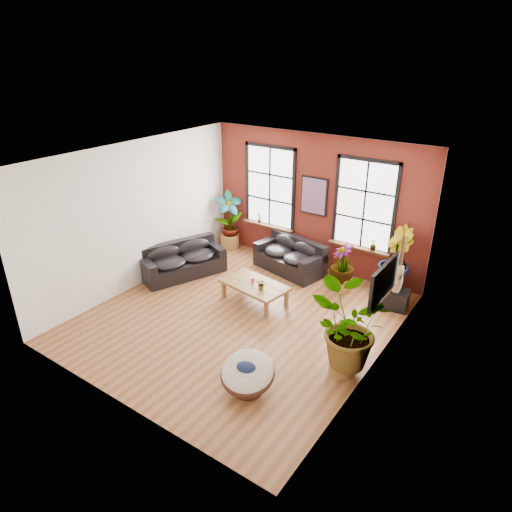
{
  "coord_description": "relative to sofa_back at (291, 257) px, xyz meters",
  "views": [
    {
      "loc": [
        5.14,
        -6.8,
        5.41
      ],
      "look_at": [
        0.0,
        0.6,
        1.25
      ],
      "focal_mm": 32.0,
      "sensor_mm": 36.0,
      "label": 1
    }
  ],
  "objects": [
    {
      "name": "sill_plant_right",
      "position": [
        2.0,
        0.5,
        0.65
      ],
      "size": [
        0.19,
        0.19,
        0.27
      ],
      "primitive_type": "imported",
      "rotation": [
        0.0,
        0.0,
        3.49
      ],
      "color": "#134915",
      "rests_on": "room"
    },
    {
      "name": "coffee_table",
      "position": [
        0.18,
        -1.92,
        0.05
      ],
      "size": [
        1.62,
        1.07,
        0.58
      ],
      "rotation": [
        0.0,
        0.0,
        -0.15
      ],
      "color": "brown",
      "rests_on": "ground"
    },
    {
      "name": "pot_mid",
      "position": [
        1.57,
        -0.23,
        -0.21
      ],
      "size": [
        0.58,
        0.58,
        0.35
      ],
      "rotation": [
        0.0,
        0.0,
        0.24
      ],
      "color": "olive",
      "rests_on": "ground"
    },
    {
      "name": "pot_back_right",
      "position": [
        2.62,
        0.16,
        -0.19
      ],
      "size": [
        0.64,
        0.64,
        0.38
      ],
      "rotation": [
        0.0,
        0.0,
        -0.23
      ],
      "color": "olive",
      "rests_on": "ground"
    },
    {
      "name": "sofa_back",
      "position": [
        0.0,
        0.0,
        0.0
      ],
      "size": [
        2.0,
        1.27,
        0.85
      ],
      "rotation": [
        0.0,
        0.0,
        -0.22
      ],
      "color": "black",
      "rests_on": "ground"
    },
    {
      "name": "floor_plant_back_left",
      "position": [
        -2.23,
        0.25,
        0.54
      ],
      "size": [
        0.96,
        0.97,
        1.55
      ],
      "primitive_type": "imported",
      "rotation": [
        0.0,
        0.0,
        0.83
      ],
      "color": "#134915",
      "rests_on": "ground"
    },
    {
      "name": "floor_plant_right_wall",
      "position": [
        2.92,
        -3.06,
        0.53
      ],
      "size": [
        1.58,
        1.45,
        1.5
      ],
      "primitive_type": "imported",
      "rotation": [
        0.0,
        0.0,
        3.37
      ],
      "color": "#134915",
      "rests_on": "ground"
    },
    {
      "name": "sill_plant_left",
      "position": [
        -1.35,
        0.5,
        0.65
      ],
      "size": [
        0.17,
        0.17,
        0.27
      ],
      "primitive_type": "imported",
      "rotation": [
        0.0,
        0.0,
        0.79
      ],
      "color": "#134915",
      "rests_on": "room"
    },
    {
      "name": "sofa_left",
      "position": [
        -2.18,
        -1.81,
        -0.01
      ],
      "size": [
        1.61,
        2.29,
        0.84
      ],
      "rotation": [
        0.0,
        0.0,
        1.19
      ],
      "color": "black",
      "rests_on": "ground"
    },
    {
      "name": "papasan_chair",
      "position": [
        1.79,
        -4.44,
        -0.02
      ],
      "size": [
        1.16,
        1.17,
        0.7
      ],
      "rotation": [
        0.0,
        0.0,
        0.28
      ],
      "color": "#3B1E15",
      "rests_on": "ground"
    },
    {
      "name": "floor_plant_back_right",
      "position": [
        2.65,
        0.15,
        0.56
      ],
      "size": [
        0.95,
        1.06,
        1.58
      ],
      "primitive_type": "imported",
      "rotation": [
        0.0,
        0.0,
        1.92
      ],
      "color": "#134915",
      "rests_on": "ground"
    },
    {
      "name": "poster",
      "position": [
        0.3,
        0.55,
        1.57
      ],
      "size": [
        0.74,
        0.06,
        0.98
      ],
      "color": "black",
      "rests_on": "room"
    },
    {
      "name": "room",
      "position": [
        0.3,
        -2.49,
        1.36
      ],
      "size": [
        6.04,
        6.54,
        3.54
      ],
      "color": "brown",
      "rests_on": "ground"
    },
    {
      "name": "tv_wall_unit",
      "position": [
        3.23,
        -2.04,
        1.16
      ],
      "size": [
        0.13,
        1.86,
        1.2
      ],
      "color": "black",
      "rests_on": "room"
    },
    {
      "name": "table_plant",
      "position": [
        0.46,
        -2.05,
        0.23
      ],
      "size": [
        0.24,
        0.21,
        0.25
      ],
      "primitive_type": "imported",
      "rotation": [
        0.0,
        0.0,
        0.08
      ],
      "color": "#134915",
      "rests_on": "coffee_table"
    },
    {
      "name": "floor_plant_mid",
      "position": [
        1.56,
        -0.24,
        0.29
      ],
      "size": [
        0.85,
        0.85,
        1.08
      ],
      "primitive_type": "imported",
      "rotation": [
        0.0,
        0.0,
        5.38
      ],
      "color": "#134915",
      "rests_on": "ground"
    },
    {
      "name": "media_box",
      "position": [
        2.95,
        -0.31,
        -0.16
      ],
      "size": [
        0.57,
        0.49,
        0.44
      ],
      "rotation": [
        0.0,
        0.0,
        0.1
      ],
      "color": "black",
      "rests_on": "ground"
    },
    {
      "name": "pot_back_left",
      "position": [
        -2.23,
        0.27,
        -0.18
      ],
      "size": [
        0.59,
        0.59,
        0.4
      ],
      "rotation": [
        0.0,
        0.0,
        -0.08
      ],
      "color": "olive",
      "rests_on": "ground"
    },
    {
      "name": "pot_right_wall",
      "position": [
        2.91,
        -3.03,
        -0.2
      ],
      "size": [
        0.56,
        0.56,
        0.36
      ],
      "rotation": [
        0.0,
        0.0,
        -0.14
      ],
      "color": "olive",
      "rests_on": "ground"
    }
  ]
}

